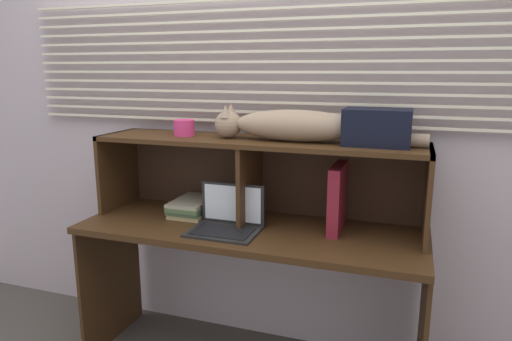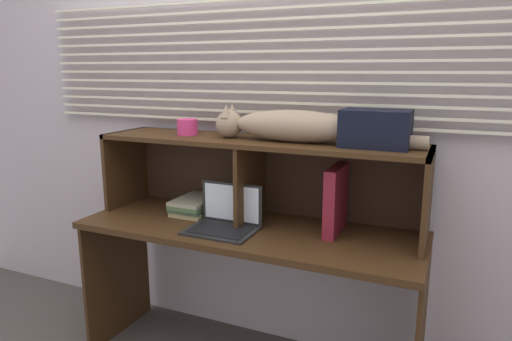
{
  "view_description": "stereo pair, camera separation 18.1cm",
  "coord_description": "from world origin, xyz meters",
  "px_view_note": "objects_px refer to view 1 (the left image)",
  "views": [
    {
      "loc": [
        0.68,
        -1.66,
        1.43
      ],
      "look_at": [
        0.0,
        0.33,
        0.97
      ],
      "focal_mm": 32.22,
      "sensor_mm": 36.0,
      "label": 1
    },
    {
      "loc": [
        0.85,
        -1.59,
        1.43
      ],
      "look_at": [
        0.0,
        0.33,
        0.97
      ],
      "focal_mm": 32.22,
      "sensor_mm": 36.0,
      "label": 2
    }
  ],
  "objects_px": {
    "small_basket": "(184,128)",
    "storage_box": "(377,127)",
    "laptop": "(227,222)",
    "book_stack": "(193,207)",
    "binder_upright": "(337,198)",
    "cat": "(291,126)"
  },
  "relations": [
    {
      "from": "small_basket",
      "to": "storage_box",
      "type": "distance_m",
      "value": 0.91
    },
    {
      "from": "laptop",
      "to": "book_stack",
      "type": "distance_m",
      "value": 0.3
    },
    {
      "from": "storage_box",
      "to": "binder_upright",
      "type": "bearing_deg",
      "value": 180.0
    },
    {
      "from": "cat",
      "to": "laptop",
      "type": "xyz_separation_m",
      "value": [
        -0.25,
        -0.16,
        -0.42
      ]
    },
    {
      "from": "book_stack",
      "to": "small_basket",
      "type": "xyz_separation_m",
      "value": [
        -0.03,
        0.0,
        0.4
      ]
    },
    {
      "from": "laptop",
      "to": "small_basket",
      "type": "height_order",
      "value": "small_basket"
    },
    {
      "from": "cat",
      "to": "small_basket",
      "type": "relative_size",
      "value": 9.48
    },
    {
      "from": "cat",
      "to": "small_basket",
      "type": "xyz_separation_m",
      "value": [
        -0.53,
        0.0,
        -0.03
      ]
    },
    {
      "from": "book_stack",
      "to": "storage_box",
      "type": "relative_size",
      "value": 0.97
    },
    {
      "from": "laptop",
      "to": "binder_upright",
      "type": "distance_m",
      "value": 0.51
    },
    {
      "from": "book_stack",
      "to": "small_basket",
      "type": "bearing_deg",
      "value": 179.59
    },
    {
      "from": "binder_upright",
      "to": "storage_box",
      "type": "bearing_deg",
      "value": 0.0
    },
    {
      "from": "binder_upright",
      "to": "small_basket",
      "type": "bearing_deg",
      "value": 180.0
    },
    {
      "from": "book_stack",
      "to": "small_basket",
      "type": "relative_size",
      "value": 2.7
    },
    {
      "from": "cat",
      "to": "binder_upright",
      "type": "relative_size",
      "value": 3.17
    },
    {
      "from": "laptop",
      "to": "book_stack",
      "type": "height_order",
      "value": "laptop"
    },
    {
      "from": "binder_upright",
      "to": "book_stack",
      "type": "bearing_deg",
      "value": -179.98
    },
    {
      "from": "cat",
      "to": "small_basket",
      "type": "distance_m",
      "value": 0.54
    },
    {
      "from": "cat",
      "to": "binder_upright",
      "type": "xyz_separation_m",
      "value": [
        0.22,
        0.0,
        -0.31
      ]
    },
    {
      "from": "binder_upright",
      "to": "small_basket",
      "type": "height_order",
      "value": "small_basket"
    },
    {
      "from": "binder_upright",
      "to": "storage_box",
      "type": "height_order",
      "value": "storage_box"
    },
    {
      "from": "laptop",
      "to": "small_basket",
      "type": "bearing_deg",
      "value": 149.94
    }
  ]
}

